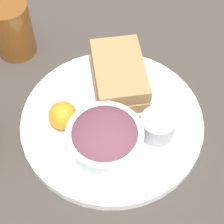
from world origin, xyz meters
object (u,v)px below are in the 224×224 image
at_px(plate, 112,121).
at_px(salad_bowl, 105,138).
at_px(dressing_cup, 158,126).
at_px(drink_glass, 12,29).
at_px(sandwich, 119,75).

height_order(plate, salad_bowl, salad_bowl).
xyz_separation_m(dressing_cup, drink_glass, (0.28, 0.20, 0.02)).
xyz_separation_m(plate, dressing_cup, (-0.05, -0.06, 0.03)).
height_order(sandwich, dressing_cup, sandwich).
height_order(salad_bowl, dressing_cup, salad_bowl).
bearing_deg(plate, dressing_cup, -127.73).
relative_size(plate, sandwich, 2.09).
height_order(plate, dressing_cup, dressing_cup).
distance_m(salad_bowl, dressing_cup, 0.09).
xyz_separation_m(sandwich, drink_glass, (0.16, 0.17, 0.01)).
distance_m(dressing_cup, drink_glass, 0.34).
xyz_separation_m(salad_bowl, drink_glass, (0.29, 0.10, 0.01)).
distance_m(plate, salad_bowl, 0.07).
xyz_separation_m(salad_bowl, dressing_cup, (0.00, -0.09, -0.01)).
relative_size(sandwich, drink_glass, 1.36).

